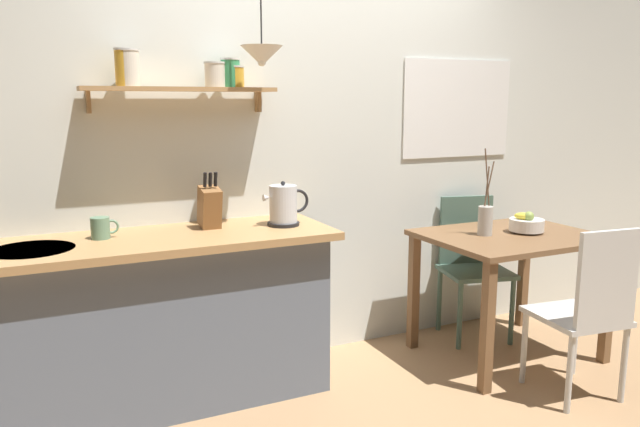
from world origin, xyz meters
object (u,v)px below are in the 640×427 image
at_px(twig_vase, 485,219).
at_px(coffee_mug_by_sink, 101,228).
at_px(dining_table, 510,253).
at_px(dining_chair_near, 588,307).
at_px(dining_chair_far, 471,259).
at_px(electric_kettle, 284,206).
at_px(fruit_bowl, 526,224).
at_px(knife_block, 210,206).
at_px(pendant_lamp, 262,55).

xyz_separation_m(twig_vase, coffee_mug_by_sink, (-2.14, 0.29, 0.08)).
xyz_separation_m(dining_table, dining_chair_near, (-0.04, -0.63, -0.14)).
xyz_separation_m(dining_chair_far, electric_kettle, (-1.40, -0.13, 0.48)).
bearing_deg(dining_chair_far, electric_kettle, -174.77).
bearing_deg(electric_kettle, fruit_bowl, -10.12).
relative_size(dining_chair_near, fruit_bowl, 4.54).
xyz_separation_m(electric_kettle, coffee_mug_by_sink, (-0.93, 0.08, -0.05)).
height_order(dining_chair_far, coffee_mug_by_sink, coffee_mug_by_sink).
distance_m(knife_block, coffee_mug_by_sink, 0.55).
relative_size(dining_chair_far, pendant_lamp, 1.42).
height_order(dining_table, twig_vase, twig_vase).
xyz_separation_m(dining_chair_near, knife_block, (-1.71, 0.98, 0.50)).
height_order(dining_table, dining_chair_far, dining_chair_far).
relative_size(dining_chair_near, coffee_mug_by_sink, 6.98).
xyz_separation_m(dining_table, dining_chair_far, (0.02, 0.38, -0.13)).
bearing_deg(coffee_mug_by_sink, fruit_bowl, -8.19).
relative_size(fruit_bowl, twig_vase, 0.40).
xyz_separation_m(dining_chair_far, fruit_bowl, (0.08, -0.39, 0.30)).
bearing_deg(dining_table, fruit_bowl, -3.85).
distance_m(dining_table, knife_block, 1.83).
xyz_separation_m(dining_table, coffee_mug_by_sink, (-2.30, 0.34, 0.30)).
bearing_deg(electric_kettle, pendant_lamp, -173.82).
bearing_deg(coffee_mug_by_sink, pendant_lamp, -6.68).
bearing_deg(fruit_bowl, knife_block, 169.12).
distance_m(fruit_bowl, coffee_mug_by_sink, 2.44).
xyz_separation_m(knife_block, coffee_mug_by_sink, (-0.55, -0.01, -0.07)).
height_order(fruit_bowl, pendant_lamp, pendant_lamp).
distance_m(dining_chair_far, knife_block, 1.85).
xyz_separation_m(dining_table, knife_block, (-1.75, 0.35, 0.36)).
bearing_deg(dining_table, knife_block, 168.69).
relative_size(dining_chair_far, electric_kettle, 3.56).
xyz_separation_m(dining_chair_far, pendant_lamp, (-1.51, -0.14, 1.27)).
relative_size(dining_table, knife_block, 3.36).
distance_m(dining_chair_near, coffee_mug_by_sink, 2.50).
bearing_deg(dining_chair_near, knife_block, 150.25).
relative_size(dining_chair_far, coffee_mug_by_sink, 6.90).
bearing_deg(fruit_bowl, dining_chair_far, 102.06).
xyz_separation_m(dining_chair_near, dining_chair_far, (0.07, 1.01, 0.01)).
bearing_deg(fruit_bowl, dining_chair_near, -103.63).
xyz_separation_m(dining_chair_near, coffee_mug_by_sink, (-2.26, 0.97, 0.44)).
bearing_deg(dining_table, pendant_lamp, 170.68).
bearing_deg(electric_kettle, coffee_mug_by_sink, 174.92).
xyz_separation_m(coffee_mug_by_sink, pendant_lamp, (0.81, -0.10, 0.84)).
height_order(twig_vase, electric_kettle, twig_vase).
height_order(fruit_bowl, electric_kettle, electric_kettle).
bearing_deg(twig_vase, electric_kettle, 170.24).
height_order(dining_chair_near, pendant_lamp, pendant_lamp).
bearing_deg(dining_chair_near, dining_chair_far, 86.23).
xyz_separation_m(knife_block, pendant_lamp, (0.27, -0.11, 0.77)).
bearing_deg(twig_vase, fruit_bowl, -11.69).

